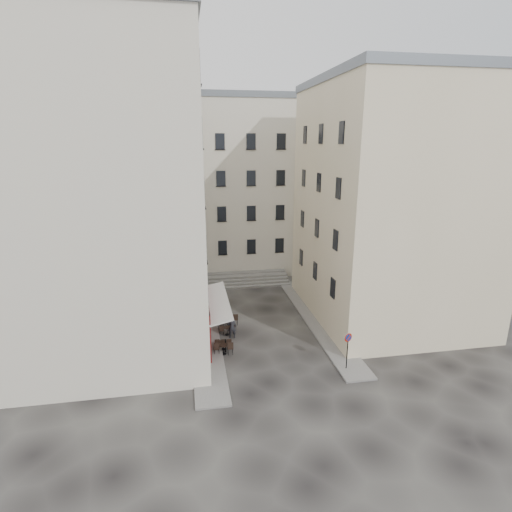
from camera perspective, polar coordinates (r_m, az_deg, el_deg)
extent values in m
plane|color=black|center=(29.63, 1.86, -12.06)|extent=(90.00, 90.00, 0.00)
cube|color=slate|center=(32.69, -7.45, -9.28)|extent=(2.00, 22.00, 0.12)
cube|color=slate|center=(33.29, 8.49, -8.84)|extent=(2.00, 18.00, 0.12)
cube|color=beige|center=(29.31, -19.95, 7.33)|extent=(12.00, 16.00, 20.00)
cube|color=slate|center=(29.75, -22.04, 27.30)|extent=(12.20, 16.20, 0.60)
cube|color=beige|center=(33.54, 18.70, 6.68)|extent=(12.00, 14.00, 18.00)
cube|color=slate|center=(33.47, 20.21, 22.57)|extent=(12.20, 14.20, 0.60)
cube|color=beige|center=(45.09, -4.28, 9.63)|extent=(18.00, 10.00, 18.00)
cube|color=slate|center=(45.04, -4.54, 21.47)|extent=(18.20, 10.20, 0.60)
cube|color=#450A09|center=(29.26, -7.12, -8.75)|extent=(0.25, 7.00, 3.50)
cube|color=black|center=(29.41, -7.02, -9.36)|extent=(0.06, 3.85, 2.00)
cube|color=silver|center=(28.82, -5.56, -6.49)|extent=(1.58, 7.30, 0.41)
cube|color=slate|center=(40.33, -1.58, -4.10)|extent=(9.00, 1.80, 0.20)
cube|color=slate|center=(40.68, -1.68, -3.62)|extent=(9.00, 1.80, 0.20)
cube|color=slate|center=(41.03, -1.77, -3.15)|extent=(9.00, 1.80, 0.20)
cube|color=slate|center=(41.39, -1.86, -2.69)|extent=(9.00, 1.80, 0.20)
cylinder|color=black|center=(28.12, -4.36, -12.70)|extent=(0.10, 0.10, 0.90)
sphere|color=black|center=(27.90, -4.38, -11.86)|extent=(0.12, 0.12, 0.12)
cylinder|color=black|center=(31.23, -5.01, -9.66)|extent=(0.10, 0.10, 0.90)
sphere|color=black|center=(31.03, -5.04, -8.88)|extent=(0.12, 0.12, 0.12)
cylinder|color=black|center=(34.41, -5.54, -7.17)|extent=(0.10, 0.10, 0.90)
sphere|color=black|center=(34.23, -5.56, -6.45)|extent=(0.12, 0.12, 0.12)
cylinder|color=black|center=(26.33, 12.90, -13.22)|extent=(0.06, 0.06, 2.51)
cylinder|color=#AD230B|center=(25.86, 13.04, -11.28)|extent=(0.56, 0.21, 0.58)
cylinder|color=navy|center=(25.84, 13.07, -11.31)|extent=(0.41, 0.16, 0.42)
cube|color=#AD230B|center=(25.82, 13.09, -11.33)|extent=(0.33, 0.13, 0.34)
cylinder|color=black|center=(27.99, -4.65, -13.75)|extent=(0.37, 0.37, 0.02)
cylinder|color=black|center=(27.82, -4.66, -13.14)|extent=(0.05, 0.05, 0.71)
cylinder|color=black|center=(27.67, -4.68, -12.55)|extent=(0.61, 0.61, 0.04)
cube|color=black|center=(27.84, -3.70, -12.99)|extent=(0.39, 0.39, 0.92)
cube|color=black|center=(27.86, -5.65, -13.01)|extent=(0.39, 0.39, 0.92)
cylinder|color=black|center=(28.59, -4.71, -13.08)|extent=(0.33, 0.33, 0.02)
cylinder|color=black|center=(28.45, -4.73, -12.56)|extent=(0.05, 0.05, 0.63)
cylinder|color=black|center=(28.31, -4.74, -12.04)|extent=(0.54, 0.54, 0.04)
cube|color=black|center=(28.46, -3.90, -12.42)|extent=(0.34, 0.34, 0.81)
cube|color=black|center=(28.48, -5.58, -12.44)|extent=(0.34, 0.34, 0.81)
cylinder|color=black|center=(30.48, -4.13, -11.12)|extent=(0.32, 0.32, 0.02)
cylinder|color=black|center=(30.35, -4.14, -10.62)|extent=(0.04, 0.04, 0.63)
cylinder|color=black|center=(30.22, -4.15, -10.14)|extent=(0.54, 0.54, 0.04)
cube|color=black|center=(30.37, -3.37, -10.50)|extent=(0.34, 0.34, 0.81)
cube|color=black|center=(30.38, -4.93, -10.52)|extent=(0.34, 0.34, 0.81)
cylinder|color=black|center=(32.01, -3.81, -9.72)|extent=(0.37, 0.37, 0.02)
cylinder|color=black|center=(31.86, -3.82, -9.17)|extent=(0.05, 0.05, 0.72)
cylinder|color=black|center=(31.72, -3.83, -8.63)|extent=(0.62, 0.62, 0.04)
cube|color=black|center=(31.89, -2.99, -9.03)|extent=(0.39, 0.39, 0.92)
cube|color=black|center=(31.89, -4.67, -9.06)|extent=(0.39, 0.39, 0.92)
cylinder|color=black|center=(33.26, -5.93, -8.74)|extent=(0.38, 0.38, 0.02)
cylinder|color=black|center=(33.11, -5.95, -8.19)|extent=(0.05, 0.05, 0.75)
cylinder|color=black|center=(32.97, -5.97, -7.65)|extent=(0.64, 0.64, 0.04)
cube|color=black|center=(33.12, -5.12, -8.06)|extent=(0.40, 0.40, 0.96)
cube|color=black|center=(33.16, -6.80, -8.07)|extent=(0.40, 0.40, 0.96)
imported|color=black|center=(29.76, -3.46, -10.05)|extent=(0.65, 0.43, 1.77)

